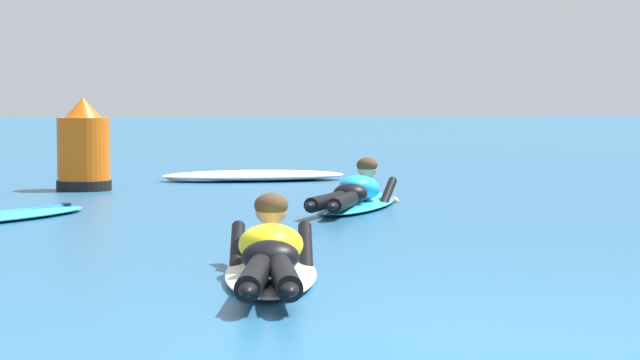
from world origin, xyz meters
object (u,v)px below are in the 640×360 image
at_px(surfer_near, 271,258).
at_px(channel_marker_buoy, 84,153).
at_px(surfer_far, 355,196).
at_px(drifting_surfboard, 6,216).

distance_m(surfer_near, channel_marker_buoy, 7.68).
xyz_separation_m(surfer_far, drifting_surfboard, (-3.30, -0.66, -0.10)).
xyz_separation_m(drifting_surfboard, channel_marker_buoy, (0.42, 3.50, 0.41)).
relative_size(surfer_near, drifting_surfboard, 1.25).
bearing_deg(drifting_surfboard, channel_marker_buoy, 83.19).
relative_size(surfer_far, drifting_surfboard, 1.25).
distance_m(surfer_far, channel_marker_buoy, 4.06).
relative_size(drifting_surfboard, channel_marker_buoy, 1.83).
height_order(surfer_near, drifting_surfboard, surfer_near).
height_order(drifting_surfboard, channel_marker_buoy, channel_marker_buoy).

